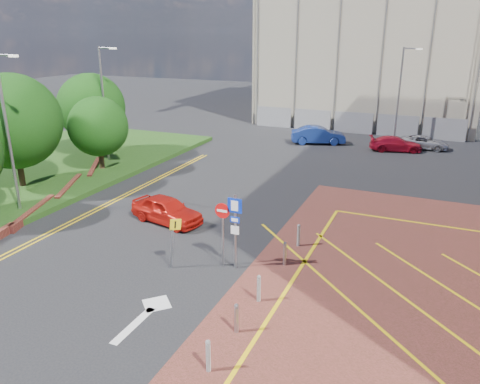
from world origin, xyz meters
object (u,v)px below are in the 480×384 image
Objects in this scene: car_red_left at (167,210)px; lamp_back at (400,91)px; car_red_back at (396,144)px; tree_c at (98,127)px; car_blue_back at (318,135)px; tree_d at (91,107)px; lamp_left_near at (8,128)px; warning_sign at (173,237)px; lamp_left_far at (104,100)px; tree_b at (13,122)px; sign_cluster at (230,223)px; car_silver_back at (424,142)px.

lamp_back is at bearing -7.70° from car_red_left.
lamp_back is 1.95× the size of car_red_back.
tree_c is at bearing 114.09° from car_red_back.
car_blue_back is 1.12× the size of car_red_back.
lamp_left_near is at bearing -69.65° from tree_d.
lamp_back reaches higher than warning_sign.
tree_c is 0.61× the size of lamp_back.
tree_c reaches higher than car_red_back.
car_red_back is (18.89, 12.29, -4.06)m from lamp_left_far.
lamp_left_near is at bearing 135.37° from car_blue_back.
warning_sign is 0.49× the size of car_blue_back.
lamp_left_far reaches higher than car_red_back.
lamp_back reaches higher than tree_c.
lamp_left_near is at bearing -82.31° from tree_c.
warning_sign is at bearing 151.26° from car_red_back.
tree_b is at bearing 135.75° from lamp_left_near.
tree_c is at bearing 68.58° from car_red_left.
tree_c is (2.00, 5.00, -1.04)m from tree_b.
lamp_left_far is at bearing 143.18° from sign_cluster.
tree_d is 1.32× the size of car_blue_back.
car_silver_back is (8.51, 1.64, -0.22)m from car_blue_back.
tree_b is at bearing -98.77° from lamp_left_far.
lamp_left_near is (4.08, -11.00, 0.79)m from tree_d.
tree_c is at bearing 68.20° from tree_b.
tree_b is at bearing -130.41° from lamp_back.
tree_d is 19.85m from warning_sign.
tree_c is at bearing 139.43° from warning_sign.
sign_cluster is (15.80, -4.02, -2.28)m from tree_b.
lamp_left_near is 1.00× the size of lamp_left_far.
car_red_left is at bearing 141.28° from car_red_back.
tree_c is at bearing 121.67° from car_blue_back.
tree_d is 1.90× the size of sign_cluster.
lamp_back reaches higher than tree_d.
sign_cluster is 5.98m from car_red_left.
tree_b is at bearing 97.55° from car_red_left.
tree_d is at bearing 97.13° from tree_b.
car_silver_back is (2.07, 1.72, -0.06)m from car_red_back.
warning_sign is at bearing -101.74° from lamp_back.
lamp_left_far is (1.08, 7.00, 0.42)m from tree_b.
car_blue_back is at bearing -149.03° from lamp_back.
tree_b is 14.92m from warning_sign.
warning_sign is 5.12m from car_red_left.
lamp_left_near reaches higher than car_silver_back.
lamp_left_near is 24.99m from car_blue_back.
car_blue_back is at bearing 102.47° from car_silver_back.
car_blue_back reaches higher than car_silver_back.
car_red_back is (20.97, 11.29, -3.27)m from tree_d.
lamp_left_far is 2.06× the size of car_silver_back.
car_red_back is (6.44, -0.07, -0.16)m from car_blue_back.
car_red_left is at bearing -110.07° from lamp_back.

